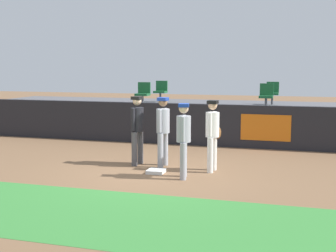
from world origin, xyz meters
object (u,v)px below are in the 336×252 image
(first_base, at_px, (156,171))
(seat_front_right, at_px, (266,95))
(player_runner_visitor, at_px, (184,135))
(seat_back_left, at_px, (161,90))
(seat_front_left, at_px, (143,92))
(player_fielder_home, at_px, (213,131))
(player_coach_visitor, at_px, (163,127))
(seat_back_right, at_px, (272,92))
(player_umpire, at_px, (137,125))

(first_base, distance_m, seat_front_right, 6.07)
(player_runner_visitor, height_order, seat_front_right, seat_front_right)
(first_base, distance_m, seat_back_left, 7.75)
(seat_front_left, bearing_deg, player_fielder_home, -54.51)
(first_base, xyz_separation_m, player_runner_visitor, (0.75, -0.30, 0.94))
(first_base, height_order, seat_front_left, seat_front_left)
(player_coach_visitor, height_order, seat_back_right, seat_back_right)
(first_base, relative_size, seat_front_left, 0.48)
(seat_front_left, bearing_deg, player_runner_visitor, -62.46)
(player_runner_visitor, distance_m, seat_back_left, 8.14)
(seat_front_right, distance_m, seat_back_right, 1.80)
(player_umpire, height_order, seat_back_left, seat_back_left)
(seat_back_left, relative_size, seat_back_right, 1.00)
(player_fielder_home, height_order, seat_front_right, seat_front_right)
(player_umpire, bearing_deg, first_base, 53.40)
(seat_back_left, bearing_deg, first_base, -73.50)
(player_coach_visitor, xyz_separation_m, seat_front_right, (2.17, 4.74, 0.57))
(seat_front_left, height_order, seat_front_right, same)
(first_base, bearing_deg, seat_back_left, 106.50)
(player_umpire, xyz_separation_m, seat_front_right, (2.86, 4.73, 0.56))
(first_base, relative_size, seat_back_left, 0.48)
(seat_front_left, relative_size, seat_back_right, 1.00)
(player_fielder_home, xyz_separation_m, seat_back_left, (-3.40, 6.72, 0.59))
(player_coach_visitor, xyz_separation_m, player_umpire, (-0.69, 0.01, 0.01))
(player_coach_visitor, bearing_deg, seat_front_left, -149.33)
(seat_front_right, bearing_deg, seat_front_left, 180.00)
(player_runner_visitor, xyz_separation_m, seat_back_left, (-2.91, 7.58, 0.60))
(player_fielder_home, distance_m, player_umpire, 2.00)
(seat_front_right, relative_size, seat_back_left, 1.00)
(seat_front_right, bearing_deg, player_umpire, -121.17)
(player_fielder_home, relative_size, seat_back_right, 2.04)
(first_base, bearing_deg, seat_front_left, 112.46)
(first_base, xyz_separation_m, player_coach_visitor, (-0.06, 0.74, 0.97))
(player_fielder_home, height_order, player_coach_visitor, player_coach_visitor)
(player_fielder_home, relative_size, player_coach_visitor, 0.98)
(player_fielder_home, xyz_separation_m, seat_front_left, (-3.51, 4.92, 0.59))
(seat_front_left, xyz_separation_m, seat_front_right, (4.38, -0.00, -0.00))
(first_base, bearing_deg, player_runner_visitor, -21.86)
(seat_front_left, xyz_separation_m, seat_back_right, (4.47, 1.80, -0.00))
(player_runner_visitor, bearing_deg, player_coach_visitor, -153.31)
(player_runner_visitor, height_order, seat_front_left, seat_front_left)
(first_base, relative_size, player_fielder_home, 0.23)
(first_base, height_order, player_runner_visitor, player_runner_visitor)
(first_base, height_order, seat_front_right, seat_front_right)
(seat_back_right, bearing_deg, seat_front_right, -92.84)
(player_umpire, height_order, seat_front_right, seat_front_right)
(player_fielder_home, distance_m, seat_back_left, 7.56)
(seat_back_right, bearing_deg, seat_front_left, -158.06)
(seat_front_left, bearing_deg, seat_back_right, 21.94)
(player_umpire, distance_m, seat_back_left, 6.70)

